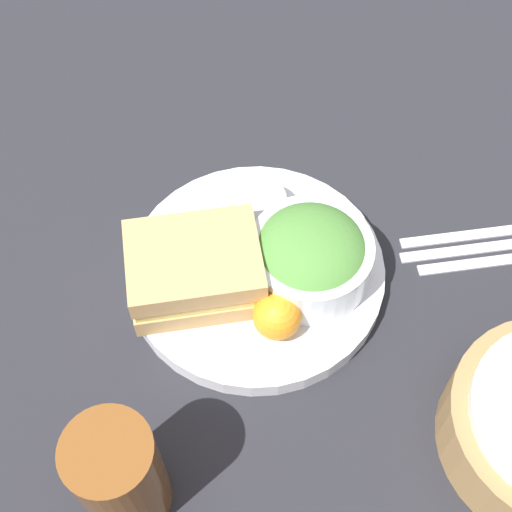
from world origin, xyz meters
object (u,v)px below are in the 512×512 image
object	(u,v)px
dressing_cup	(257,208)
fork	(487,233)
spoon	(498,260)
salad_bowl	(310,256)
knife	(493,246)
sandwich	(196,272)
plate	(256,272)
drink_glass	(120,476)

from	to	relation	value
dressing_cup	fork	size ratio (longest dim) A/B	0.32
spoon	salad_bowl	bearing A→B (deg)	179.31
salad_bowl	knife	distance (m)	0.21
fork	knife	bearing A→B (deg)	-90.00
sandwich	spoon	world-z (taller)	sandwich
salad_bowl	knife	bearing A→B (deg)	172.38
knife	dressing_cup	bearing A→B (deg)	166.22
dressing_cup	knife	distance (m)	0.26
plate	dressing_cup	size ratio (longest dim) A/B	4.29
dressing_cup	drink_glass	world-z (taller)	drink_glass
drink_glass	fork	xyz separation A→B (m)	(-0.44, -0.14, -0.07)
sandwich	salad_bowl	world-z (taller)	salad_bowl
salad_bowl	drink_glass	size ratio (longest dim) A/B	0.91
sandwich	knife	xyz separation A→B (m)	(-0.32, 0.05, -0.05)
knife	spoon	size ratio (longest dim) A/B	1.17
salad_bowl	drink_glass	bearing A→B (deg)	32.97
fork	spoon	size ratio (longest dim) A/B	1.11
plate	dressing_cup	distance (m)	0.07
sandwich	fork	world-z (taller)	sandwich
sandwich	dressing_cup	xyz separation A→B (m)	(-0.09, -0.06, -0.01)
knife	spoon	bearing A→B (deg)	-90.00
plate	fork	xyz separation A→B (m)	(-0.26, 0.04, -0.01)
plate	salad_bowl	distance (m)	0.07
fork	spoon	distance (m)	0.04
drink_glass	sandwich	bearing A→B (deg)	-124.54
sandwich	spoon	bearing A→B (deg)	167.84
sandwich	knife	size ratio (longest dim) A/B	0.71
sandwich	knife	distance (m)	0.32
drink_glass	fork	world-z (taller)	drink_glass
dressing_cup	spoon	bearing A→B (deg)	150.47
drink_glass	spoon	bearing A→B (deg)	-166.52
drink_glass	knife	distance (m)	0.46
knife	fork	bearing A→B (deg)	90.00
drink_glass	dressing_cup	bearing A→B (deg)	-131.26
plate	sandwich	world-z (taller)	sandwich
spoon	plate	bearing A→B (deg)	176.02
dressing_cup	drink_glass	size ratio (longest dim) A/B	0.46
sandwich	plate	bearing A→B (deg)	-176.83
sandwich	fork	bearing A→B (deg)	174.26
drink_glass	spoon	world-z (taller)	drink_glass
plate	dressing_cup	world-z (taller)	dressing_cup
fork	spoon	world-z (taller)	same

